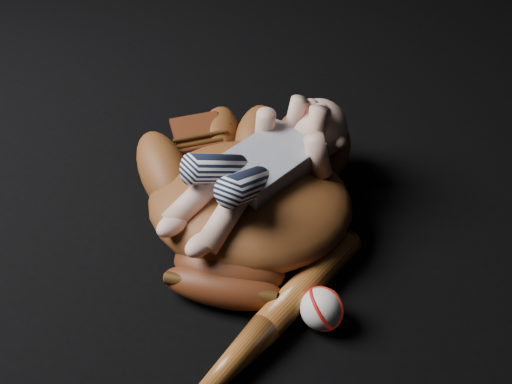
% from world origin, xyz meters
% --- Properties ---
extents(baseball_glove, '(0.58, 0.61, 0.15)m').
position_xyz_m(baseball_glove, '(-0.01, 0.14, 0.08)').
color(baseball_glove, '#5D2E13').
rests_on(baseball_glove, ground).
extents(newborn_baby, '(0.22, 0.41, 0.16)m').
position_xyz_m(newborn_baby, '(-0.00, 0.14, 0.14)').
color(newborn_baby, '#DBA28D').
rests_on(newborn_baby, baseball_glove).
extents(baseball_bat, '(0.06, 0.51, 0.05)m').
position_xyz_m(baseball_bat, '(0.15, -0.07, 0.02)').
color(baseball_bat, brown).
rests_on(baseball_bat, ground).
extents(baseball, '(0.08, 0.08, 0.06)m').
position_xyz_m(baseball, '(0.20, 0.03, 0.03)').
color(baseball, silver).
rests_on(baseball, ground).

